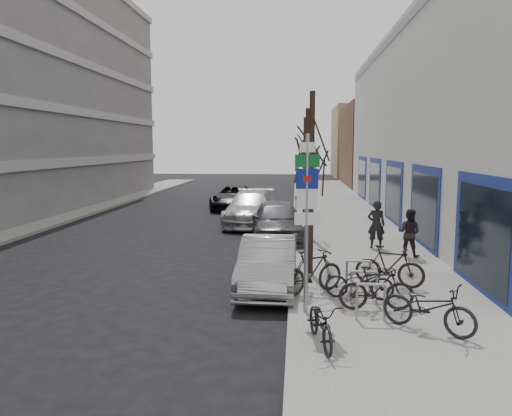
% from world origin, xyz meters
% --- Properties ---
extents(ground, '(120.00, 120.00, 0.00)m').
position_xyz_m(ground, '(0.00, 0.00, 0.00)').
color(ground, black).
rests_on(ground, ground).
extents(sidewalk_east, '(5.00, 70.00, 0.15)m').
position_xyz_m(sidewalk_east, '(4.50, 10.00, 0.07)').
color(sidewalk_east, slate).
rests_on(sidewalk_east, ground).
extents(sidewalk_west, '(3.00, 70.00, 0.15)m').
position_xyz_m(sidewalk_west, '(-11.00, 10.00, 0.07)').
color(sidewalk_west, slate).
rests_on(sidewalk_west, ground).
extents(brick_building_far, '(12.00, 14.00, 8.00)m').
position_xyz_m(brick_building_far, '(13.00, 40.00, 4.00)').
color(brick_building_far, brown).
rests_on(brick_building_far, ground).
extents(tan_building_far, '(13.00, 12.00, 9.00)m').
position_xyz_m(tan_building_far, '(13.50, 55.00, 4.50)').
color(tan_building_far, '#937A5B').
rests_on(tan_building_far, ground).
extents(highway_sign_pole, '(0.55, 0.10, 4.20)m').
position_xyz_m(highway_sign_pole, '(2.40, -0.01, 2.46)').
color(highway_sign_pole, gray).
rests_on(highway_sign_pole, ground).
extents(bike_rack, '(0.66, 2.26, 0.83)m').
position_xyz_m(bike_rack, '(3.80, 0.60, 0.66)').
color(bike_rack, gray).
rests_on(bike_rack, sidewalk_east).
extents(tree_near, '(1.80, 1.80, 5.50)m').
position_xyz_m(tree_near, '(2.60, 3.50, 4.10)').
color(tree_near, black).
rests_on(tree_near, ground).
extents(tree_mid, '(1.80, 1.80, 5.50)m').
position_xyz_m(tree_mid, '(2.60, 10.00, 4.10)').
color(tree_mid, black).
rests_on(tree_mid, ground).
extents(tree_far, '(1.80, 1.80, 5.50)m').
position_xyz_m(tree_far, '(2.60, 16.50, 4.10)').
color(tree_far, black).
rests_on(tree_far, ground).
extents(meter_front, '(0.10, 0.08, 1.27)m').
position_xyz_m(meter_front, '(2.15, 3.00, 0.92)').
color(meter_front, gray).
rests_on(meter_front, sidewalk_east).
extents(meter_mid, '(0.10, 0.08, 1.27)m').
position_xyz_m(meter_mid, '(2.15, 8.50, 0.92)').
color(meter_mid, gray).
rests_on(meter_mid, sidewalk_east).
extents(meter_back, '(0.10, 0.08, 1.27)m').
position_xyz_m(meter_back, '(2.15, 14.00, 0.92)').
color(meter_back, gray).
rests_on(meter_back, sidewalk_east).
extents(bike_near_left, '(0.83, 1.75, 1.03)m').
position_xyz_m(bike_near_left, '(2.66, -1.96, 0.66)').
color(bike_near_left, black).
rests_on(bike_near_left, sidewalk_east).
extents(bike_near_right, '(1.77, 0.61, 1.06)m').
position_xyz_m(bike_near_right, '(4.03, 0.17, 0.68)').
color(bike_near_right, black).
rests_on(bike_near_right, sidewalk_east).
extents(bike_mid_curb, '(1.74, 0.71, 1.03)m').
position_xyz_m(bike_mid_curb, '(3.75, 1.04, 0.67)').
color(bike_mid_curb, black).
rests_on(bike_mid_curb, sidewalk_east).
extents(bike_mid_inner, '(1.91, 1.56, 1.17)m').
position_xyz_m(bike_mid_inner, '(2.58, 1.38, 0.73)').
color(bike_mid_inner, black).
rests_on(bike_mid_inner, sidewalk_east).
extents(bike_far_curb, '(1.94, 1.60, 1.19)m').
position_xyz_m(bike_far_curb, '(4.88, -1.08, 0.75)').
color(bike_far_curb, black).
rests_on(bike_far_curb, sidewalk_east).
extents(bike_far_inner, '(1.96, 1.15, 1.14)m').
position_xyz_m(bike_far_inner, '(4.69, 2.23, 0.72)').
color(bike_far_inner, black).
rests_on(bike_far_inner, sidewalk_east).
extents(parked_car_front, '(1.50, 4.29, 1.41)m').
position_xyz_m(parked_car_front, '(1.40, 2.20, 0.71)').
color(parked_car_front, '#A0A0A5').
rests_on(parked_car_front, ground).
extents(parked_car_mid, '(2.45, 5.20, 1.72)m').
position_xyz_m(parked_car_mid, '(1.40, 9.25, 0.86)').
color(parked_car_mid, '#46464A').
rests_on(parked_car_mid, ground).
extents(parked_car_back, '(2.48, 5.81, 1.67)m').
position_xyz_m(parked_car_back, '(-0.11, 13.55, 0.84)').
color(parked_car_back, '#ACADB2').
rests_on(parked_car_back, ground).
extents(lane_car, '(2.52, 5.37, 1.49)m').
position_xyz_m(lane_car, '(-1.76, 19.90, 0.74)').
color(lane_car, black).
rests_on(lane_car, ground).
extents(pedestrian_near, '(0.67, 0.46, 1.78)m').
position_xyz_m(pedestrian_near, '(5.14, 7.41, 1.04)').
color(pedestrian_near, black).
rests_on(pedestrian_near, sidewalk_east).
extents(pedestrian_far, '(0.74, 0.67, 1.66)m').
position_xyz_m(pedestrian_far, '(6.05, 6.11, 0.98)').
color(pedestrian_far, black).
rests_on(pedestrian_far, sidewalk_east).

